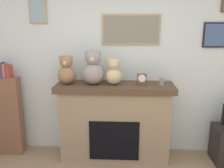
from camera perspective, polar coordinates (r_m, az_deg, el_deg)
back_wall at (r=3.52m, az=0.96°, el=4.96°), size 5.20×0.15×2.60m
fireplace at (r=3.45m, az=0.66°, el=-8.51°), size 1.57×0.52×1.06m
bookshelf at (r=3.82m, az=-22.92°, el=-6.11°), size 0.38×0.16×1.34m
candle_jar at (r=3.29m, az=11.45°, el=0.63°), size 0.07×0.07×0.10m
mantel_clock at (r=3.25m, az=6.89°, el=1.07°), size 0.12×0.09×0.14m
teddy_bear_cream at (r=3.31m, az=-10.48°, el=2.97°), size 0.24×0.24×0.39m
teddy_bear_grey at (r=3.24m, az=-4.39°, el=3.51°), size 0.28×0.28×0.46m
teddy_bear_brown at (r=3.23m, az=0.41°, el=2.64°), size 0.22×0.22×0.35m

